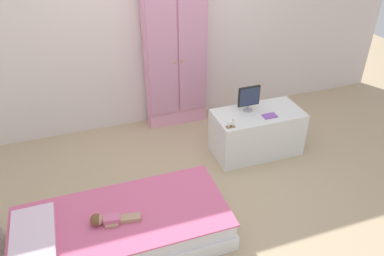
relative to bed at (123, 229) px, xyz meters
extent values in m
cube|color=tan|center=(0.75, 0.30, -0.15)|extent=(10.00, 10.00, 0.02)
cube|color=silver|center=(0.75, 1.87, 1.21)|extent=(6.40, 0.05, 2.70)
cube|color=white|center=(0.00, 0.00, -0.07)|extent=(1.73, 0.81, 0.14)
cube|color=silver|center=(0.00, 0.00, 0.06)|extent=(1.69, 0.77, 0.13)
cube|color=#D65B84|center=(0.00, 0.00, 0.14)|extent=(1.72, 0.80, 0.02)
cube|color=silver|center=(-0.67, 0.00, 0.17)|extent=(0.32, 0.58, 0.05)
cube|color=#D6668E|center=(-0.08, -0.04, 0.17)|extent=(0.14, 0.10, 0.06)
cube|color=tan|center=(0.07, -0.05, 0.16)|extent=(0.16, 0.06, 0.04)
cube|color=tan|center=(0.06, -0.08, 0.16)|extent=(0.16, 0.06, 0.04)
cube|color=tan|center=(-0.07, 0.01, 0.16)|extent=(0.10, 0.04, 0.03)
cube|color=tan|center=(-0.09, -0.10, 0.16)|extent=(0.10, 0.04, 0.03)
sphere|color=tan|center=(-0.18, -0.03, 0.19)|extent=(0.09, 0.09, 0.09)
sphere|color=brown|center=(-0.20, -0.03, 0.19)|extent=(0.10, 0.10, 0.10)
cube|color=#E599BC|center=(0.99, 1.73, 0.70)|extent=(0.71, 0.21, 1.69)
cube|color=#C986A6|center=(0.81, 1.61, 0.75)|extent=(0.33, 0.02, 1.39)
cube|color=#C986A6|center=(1.17, 1.61, 0.75)|extent=(0.33, 0.02, 1.39)
sphere|color=gold|center=(0.95, 1.59, 0.70)|extent=(0.02, 0.02, 0.02)
sphere|color=gold|center=(1.03, 1.59, 0.70)|extent=(0.02, 0.02, 0.02)
cube|color=silver|center=(1.62, 0.80, 0.11)|extent=(0.95, 0.48, 0.50)
cylinder|color=#99999E|center=(1.53, 0.88, 0.36)|extent=(0.10, 0.10, 0.01)
cylinder|color=#99999E|center=(1.53, 0.88, 0.39)|extent=(0.02, 0.02, 0.05)
cube|color=black|center=(1.53, 0.88, 0.53)|extent=(0.24, 0.02, 0.22)
cube|color=#28334C|center=(1.53, 0.87, 0.53)|extent=(0.22, 0.01, 0.20)
cube|color=#8E6642|center=(1.22, 0.64, 0.36)|extent=(0.09, 0.01, 0.01)
cube|color=#8E6642|center=(1.22, 0.62, 0.36)|extent=(0.09, 0.01, 0.01)
cube|color=white|center=(1.22, 0.63, 0.41)|extent=(0.06, 0.03, 0.03)
cylinder|color=white|center=(1.24, 0.64, 0.38)|extent=(0.01, 0.01, 0.02)
cylinder|color=white|center=(1.24, 0.62, 0.38)|extent=(0.01, 0.01, 0.02)
cylinder|color=white|center=(1.20, 0.64, 0.38)|extent=(0.01, 0.01, 0.02)
cylinder|color=white|center=(1.20, 0.62, 0.38)|extent=(0.01, 0.01, 0.02)
cylinder|color=white|center=(1.25, 0.63, 0.43)|extent=(0.02, 0.02, 0.02)
sphere|color=white|center=(1.25, 0.63, 0.45)|extent=(0.03, 0.03, 0.03)
cube|color=#8E51B2|center=(1.69, 0.69, 0.37)|extent=(0.14, 0.09, 0.01)
camera|label=1|loc=(-0.17, -2.24, 2.37)|focal=35.41mm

